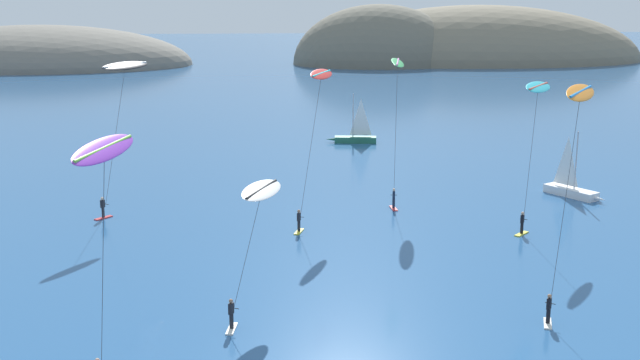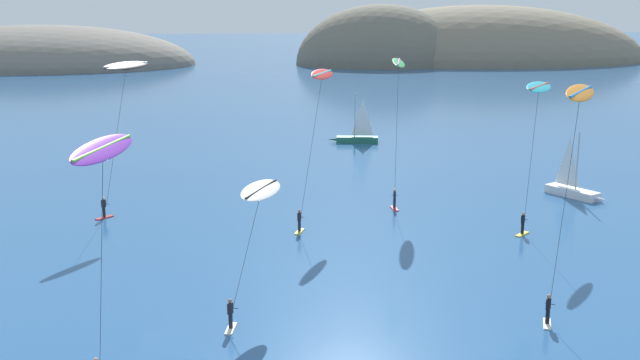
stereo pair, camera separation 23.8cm
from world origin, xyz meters
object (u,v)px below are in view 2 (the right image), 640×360
object	(u,v)px
kitesurfer_green	(398,74)
kitesurfer_orange	(578,111)
kitesurfer_white	(259,200)
sailboat_far	(355,137)
sailboat_near	(575,190)
kitesurfer_black	(124,79)
kitesurfer_cyan	(538,100)
kitesurfer_purple	(102,168)
kitesurfer_red	(320,88)

from	to	relation	value
kitesurfer_green	kitesurfer_orange	world-z (taller)	kitesurfer_orange
kitesurfer_white	sailboat_far	bearing A→B (deg)	77.31
sailboat_near	kitesurfer_green	xyz separation A→B (m)	(-15.46, 0.48, 9.98)
kitesurfer_green	sailboat_far	bearing A→B (deg)	91.40
kitesurfer_black	kitesurfer_cyan	world-z (taller)	kitesurfer_black
kitesurfer_white	kitesurfer_cyan	bearing A→B (deg)	32.90
sailboat_near	kitesurfer_black	bearing A→B (deg)	-178.49
kitesurfer_purple	kitesurfer_cyan	world-z (taller)	kitesurfer_purple
sailboat_far	kitesurfer_red	bearing A→B (deg)	-101.59
sailboat_far	kitesurfer_purple	xyz separation A→B (m)	(-17.48, -56.28, 9.16)
kitesurfer_green	kitesurfer_white	xyz separation A→B (m)	(-11.40, -22.14, -4.63)
kitesurfer_green	kitesurfer_black	bearing A→B (deg)	-176.17
sailboat_far	kitesurfer_cyan	bearing A→B (deg)	-75.19
sailboat_near	kitesurfer_cyan	bearing A→B (deg)	-128.19
sailboat_near	kitesurfer_white	size ratio (longest dim) A/B	0.77
kitesurfer_red	kitesurfer_black	xyz separation A→B (m)	(-15.23, 2.51, 0.58)
kitesurfer_cyan	kitesurfer_purple	bearing A→B (deg)	-141.34
kitesurfer_purple	kitesurfer_red	bearing A→B (deg)	66.81
kitesurfer_red	kitesurfer_green	size ratio (longest dim) A/B	0.96
kitesurfer_red	kitesurfer_black	size ratio (longest dim) A/B	0.96
kitesurfer_purple	kitesurfer_green	xyz separation A→B (m)	(18.10, 30.57, 0.82)
kitesurfer_red	kitesurfer_green	distance (m)	7.83
kitesurfer_purple	kitesurfer_cyan	distance (m)	34.20
kitesurfer_black	kitesurfer_green	xyz separation A→B (m)	(21.94, 1.47, 0.08)
sailboat_near	sailboat_far	distance (m)	30.73
kitesurfer_green	kitesurfer_red	bearing A→B (deg)	-149.32
sailboat_far	kitesurfer_black	world-z (taller)	kitesurfer_black
kitesurfer_purple	kitesurfer_green	distance (m)	35.54
sailboat_near	kitesurfer_orange	size ratio (longest dim) A/B	0.46
kitesurfer_purple	kitesurfer_green	world-z (taller)	kitesurfer_green
sailboat_near	kitesurfer_red	xyz separation A→B (m)	(-22.18, -3.50, 9.32)
sailboat_near	kitesurfer_white	bearing A→B (deg)	-141.12
kitesurfer_cyan	sailboat_far	bearing A→B (deg)	104.81
kitesurfer_black	kitesurfer_cyan	distance (m)	31.52
kitesurfer_green	kitesurfer_cyan	bearing A→B (deg)	-46.93
sailboat_far	kitesurfer_red	world-z (taller)	kitesurfer_red
kitesurfer_purple	kitesurfer_white	size ratio (longest dim) A/B	1.50
kitesurfer_white	kitesurfer_orange	distance (m)	18.07
sailboat_near	kitesurfer_red	world-z (taller)	kitesurfer_red
kitesurfer_black	sailboat_near	bearing A→B (deg)	1.51
kitesurfer_red	kitesurfer_white	world-z (taller)	kitesurfer_red
kitesurfer_black	kitesurfer_purple	bearing A→B (deg)	-82.49
kitesurfer_green	sailboat_near	bearing A→B (deg)	-1.78
sailboat_near	sailboat_far	size ratio (longest dim) A/B	0.96
sailboat_far	kitesurfer_cyan	world-z (taller)	kitesurfer_cyan
kitesurfer_black	kitesurfer_orange	bearing A→B (deg)	-38.11
kitesurfer_black	kitesurfer_green	distance (m)	21.99
kitesurfer_purple	kitesurfer_white	world-z (taller)	kitesurfer_purple
sailboat_far	kitesurfer_black	xyz separation A→B (m)	(-21.32, -27.17, 9.90)
sailboat_far	kitesurfer_red	size ratio (longest dim) A/B	0.52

